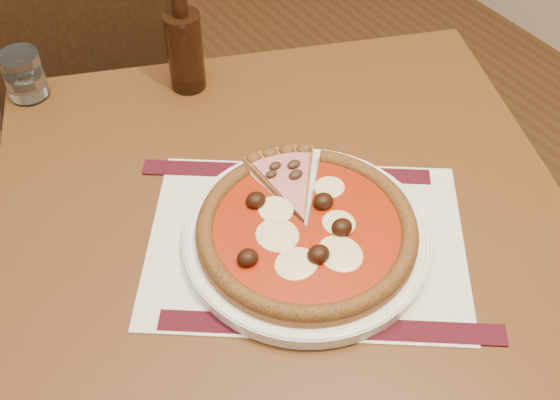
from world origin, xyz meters
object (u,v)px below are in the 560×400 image
object	(u,v)px
water_glass	(24,75)
bottle	(185,47)
table	(288,268)
pizza	(307,229)
chair_far	(87,95)
plate	(306,238)

from	to	relation	value
water_glass	bottle	world-z (taller)	bottle
table	water_glass	xyz separation A→B (m)	(-0.19, 0.47, 0.14)
table	pizza	xyz separation A→B (m)	(0.00, -0.04, 0.13)
chair_far	plate	distance (m)	0.86
pizza	plate	bearing A→B (deg)	72.86
chair_far	table	bearing A→B (deg)	94.17
water_glass	bottle	size ratio (longest dim) A/B	0.41
water_glass	table	bearing A→B (deg)	-67.75
water_glass	bottle	bearing A→B (deg)	-28.84
water_glass	pizza	bearing A→B (deg)	-69.43
table	water_glass	distance (m)	0.53
chair_far	pizza	distance (m)	0.87
plate	pizza	world-z (taller)	pizza
chair_far	bottle	xyz separation A→B (m)	(0.06, -0.42, 0.35)
plate	table	bearing A→B (deg)	90.26
table	plate	world-z (taller)	plate
chair_far	plate	xyz separation A→B (m)	(0.02, -0.81, 0.29)
plate	pizza	bearing A→B (deg)	-107.14
pizza	water_glass	size ratio (longest dim) A/B	3.70
plate	bottle	size ratio (longest dim) A/B	1.69
table	chair_far	distance (m)	0.79
chair_far	water_glass	bearing A→B (deg)	62.66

